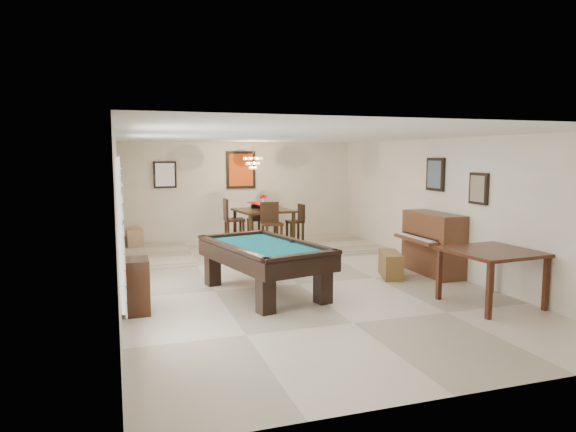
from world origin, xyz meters
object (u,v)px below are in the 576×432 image
dining_table (264,226)px  upright_piano (427,244)px  dining_chair_north (256,223)px  dining_chair_east (295,225)px  corner_bench (135,238)px  pool_table (264,269)px  dining_chair_south (272,228)px  dining_chair_west (234,224)px  apothecary_chest (137,286)px  chandelier (253,158)px  square_table (491,277)px  flower_vase (263,199)px  piano_bench (391,265)px

dining_table → upright_piano: bearing=-53.5°
dining_chair_north → dining_chair_east: dining_chair_east is taller
corner_bench → pool_table: bearing=-67.3°
dining_chair_south → dining_chair_west: bearing=132.2°
dining_table → pool_table: bearing=-105.3°
apothecary_chest → chandelier: (2.78, 4.05, 1.80)m
pool_table → dining_chair_east: 3.92m
dining_chair_west → dining_chair_east: bearing=-88.2°
dining_chair_west → corner_bench: dining_chair_west is taller
square_table → dining_table: (-2.14, 5.25, 0.20)m
square_table → chandelier: size_ratio=2.05×
dining_chair_east → corner_bench: bearing=-108.9°
dining_chair_south → chandelier: size_ratio=1.87×
corner_bench → chandelier: (2.67, -0.99, 1.88)m
upright_piano → flower_vase: bearing=126.5°
square_table → chandelier: 6.08m
dining_chair_south → pool_table: bearing=-109.3°
dining_chair_south → dining_chair_west: (-0.69, 0.75, 0.02)m
dining_table → corner_bench: (-2.90, 1.05, -0.30)m
dining_chair_north → dining_chair_west: dining_chair_west is taller
upright_piano → dining_chair_south: dining_chair_south is taller
pool_table → piano_bench: bearing=-5.1°
piano_bench → flower_vase: size_ratio=3.54×
chandelier → square_table: bearing=-66.0°
pool_table → corner_bench: 4.98m
dining_chair_east → corner_bench: (-3.66, 1.09, -0.30)m
corner_bench → flower_vase: bearing=-19.8°
apothecary_chest → dining_chair_east: dining_chair_east is taller
dining_chair_north → dining_chair_west: size_ratio=0.82×
upright_piano → piano_bench: upright_piano is taller
dining_chair_west → dining_chair_east: size_ratio=1.18×
flower_vase → corner_bench: bearing=160.2°
dining_chair_south → corner_bench: (-2.87, 1.84, -0.36)m
pool_table → dining_table: dining_table is taller
flower_vase → corner_bench: (-2.90, 1.05, -0.93)m
dining_chair_south → dining_chair_north: dining_chair_south is taller
dining_chair_south → dining_chair_west: dining_chair_west is taller
flower_vase → dining_chair_west: 0.90m
flower_vase → dining_chair_south: flower_vase is taller
flower_vase → chandelier: size_ratio=0.40×
dining_table → chandelier: bearing=165.9°
square_table → flower_vase: bearing=112.1°
pool_table → dining_chair_east: (1.74, 3.51, 0.21)m
square_table → corner_bench: square_table is taller
pool_table → dining_table: bearing=61.3°
upright_piano → piano_bench: 0.84m
pool_table → apothecary_chest: bearing=178.7°
apothecary_chest → dining_chair_south: 4.38m
dining_chair_west → dining_table: bearing=-84.5°
pool_table → dining_chair_east: dining_chair_east is taller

